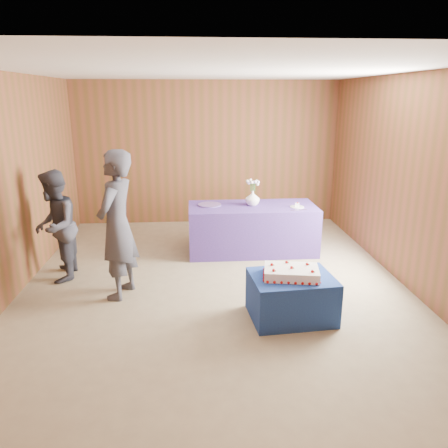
{
  "coord_description": "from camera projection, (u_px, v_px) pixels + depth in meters",
  "views": [
    {
      "loc": [
        -0.25,
        -5.39,
        2.42
      ],
      "look_at": [
        0.13,
        0.1,
        0.79
      ],
      "focal_mm": 35.0,
      "sensor_mm": 36.0,
      "label": 1
    }
  ],
  "objects": [
    {
      "name": "ground",
      "position": [
        215.0,
        283.0,
        5.86
      ],
      "size": [
        6.0,
        6.0,
        0.0
      ],
      "primitive_type": "plane",
      "color": "gray",
      "rests_on": "ground"
    },
    {
      "name": "room_shell",
      "position": [
        214.0,
        148.0,
        5.35
      ],
      "size": [
        5.04,
        6.04,
        2.72
      ],
      "color": "brown",
      "rests_on": "ground"
    },
    {
      "name": "cake_table",
      "position": [
        291.0,
        297.0,
        4.88
      ],
      "size": [
        0.96,
        0.78,
        0.5
      ],
      "primitive_type": "cube",
      "rotation": [
        0.0,
        0.0,
        0.1
      ],
      "color": "navy",
      "rests_on": "ground"
    },
    {
      "name": "serving_table",
      "position": [
        252.0,
        229.0,
        6.96
      ],
      "size": [
        2.01,
        0.91,
        0.75
      ],
      "primitive_type": "cube",
      "rotation": [
        0.0,
        0.0,
        0.01
      ],
      "color": "#51338E",
      "rests_on": "ground"
    },
    {
      "name": "sheet_cake",
      "position": [
        291.0,
        272.0,
        4.78
      ],
      "size": [
        0.68,
        0.52,
        0.14
      ],
      "rotation": [
        0.0,
        0.0,
        -0.17
      ],
      "color": "white",
      "rests_on": "cake_table"
    },
    {
      "name": "vase",
      "position": [
        252.0,
        198.0,
        6.85
      ],
      "size": [
        0.29,
        0.29,
        0.23
      ],
      "primitive_type": "imported",
      "rotation": [
        0.0,
        0.0,
        -0.38
      ],
      "color": "white",
      "rests_on": "serving_table"
    },
    {
      "name": "flower_spray",
      "position": [
        253.0,
        182.0,
        6.78
      ],
      "size": [
        0.22,
        0.21,
        0.16
      ],
      "color": "#2A6227",
      "rests_on": "vase"
    },
    {
      "name": "platter",
      "position": [
        210.0,
        205.0,
        6.88
      ],
      "size": [
        0.46,
        0.46,
        0.02
      ],
      "primitive_type": "cylinder",
      "rotation": [
        0.0,
        0.0,
        0.34
      ],
      "color": "#5C4489",
      "rests_on": "serving_table"
    },
    {
      "name": "plate",
      "position": [
        297.0,
        207.0,
        6.76
      ],
      "size": [
        0.26,
        0.26,
        0.01
      ],
      "primitive_type": "cylinder",
      "rotation": [
        0.0,
        0.0,
        -0.26
      ],
      "color": "silver",
      "rests_on": "serving_table"
    },
    {
      "name": "cake_slice",
      "position": [
        297.0,
        205.0,
        6.75
      ],
      "size": [
        0.08,
        0.07,
        0.08
      ],
      "rotation": [
        0.0,
        0.0,
        -0.25
      ],
      "color": "white",
      "rests_on": "plate"
    },
    {
      "name": "knife",
      "position": [
        299.0,
        210.0,
        6.6
      ],
      "size": [
        0.26,
        0.04,
        0.0
      ],
      "primitive_type": "cube",
      "rotation": [
        0.0,
        0.0,
        0.07
      ],
      "color": "#B2B2B7",
      "rests_on": "serving_table"
    },
    {
      "name": "guest_left",
      "position": [
        117.0,
        225.0,
        5.25
      ],
      "size": [
        0.6,
        0.76,
        1.82
      ],
      "primitive_type": "imported",
      "rotation": [
        0.0,
        0.0,
        -1.85
      ],
      "color": "#3A3944",
      "rests_on": "ground"
    },
    {
      "name": "guest_right",
      "position": [
        55.0,
        226.0,
        5.78
      ],
      "size": [
        0.64,
        0.78,
        1.5
      ],
      "primitive_type": "imported",
      "rotation": [
        0.0,
        0.0,
        -1.47
      ],
      "color": "#363641",
      "rests_on": "ground"
    }
  ]
}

